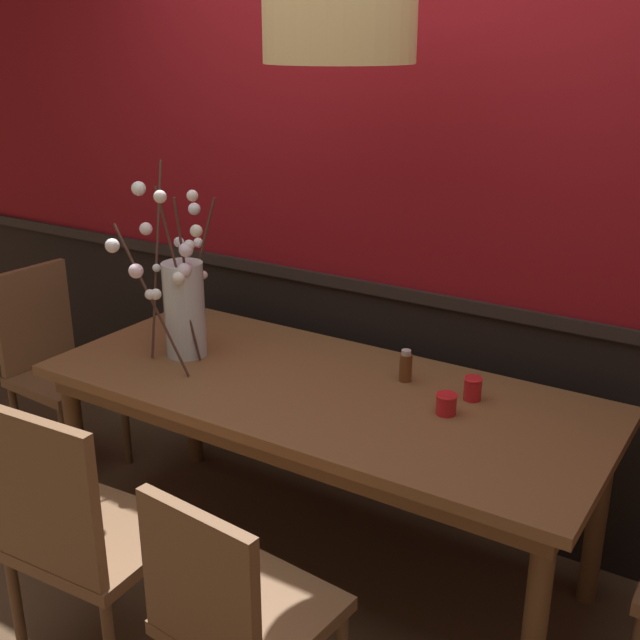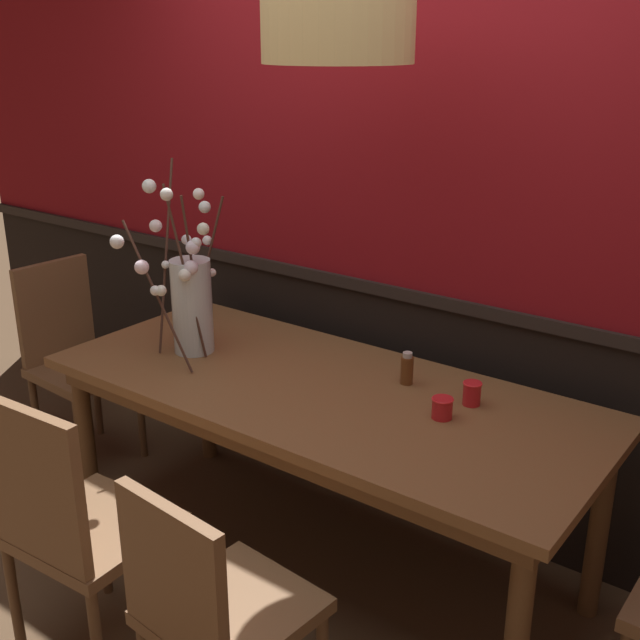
# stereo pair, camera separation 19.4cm
# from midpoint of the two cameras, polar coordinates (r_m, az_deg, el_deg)

# --- Properties ---
(ground_plane) EXTENTS (24.00, 24.00, 0.00)m
(ground_plane) POSITION_cam_midpoint_polar(r_m,az_deg,el_deg) (3.26, -1.78, -17.18)
(ground_plane) COLOR brown
(back_wall) EXTENTS (5.68, 0.14, 2.72)m
(back_wall) POSITION_cam_midpoint_polar(r_m,az_deg,el_deg) (3.18, 4.21, 8.76)
(back_wall) COLOR black
(back_wall) RESTS_ON ground
(dining_table) EXTENTS (2.08, 0.88, 0.77)m
(dining_table) POSITION_cam_midpoint_polar(r_m,az_deg,el_deg) (2.90, -1.93, -6.26)
(dining_table) COLOR brown
(dining_table) RESTS_ON ground
(chair_near_side_right) EXTENTS (0.44, 0.46, 0.88)m
(chair_near_side_right) POSITION_cam_midpoint_polar(r_m,az_deg,el_deg) (2.29, -8.77, -20.38)
(chair_near_side_right) COLOR brown
(chair_near_side_right) RESTS_ON ground
(chair_far_side_right) EXTENTS (0.45, 0.42, 0.88)m
(chair_far_side_right) POSITION_cam_midpoint_polar(r_m,az_deg,el_deg) (3.55, 10.68, -4.86)
(chair_far_side_right) COLOR brown
(chair_far_side_right) RESTS_ON ground
(chair_far_side_left) EXTENTS (0.44, 0.43, 0.93)m
(chair_far_side_left) POSITION_cam_midpoint_polar(r_m,az_deg,el_deg) (3.79, 1.28, -2.61)
(chair_far_side_left) COLOR brown
(chair_far_side_left) RESTS_ON ground
(chair_head_west_end) EXTENTS (0.45, 0.43, 0.97)m
(chair_head_west_end) POSITION_cam_midpoint_polar(r_m,az_deg,el_deg) (3.91, -20.10, -2.81)
(chair_head_west_end) COLOR brown
(chair_head_west_end) RESTS_ON ground
(chair_near_side_left) EXTENTS (0.48, 0.47, 0.98)m
(chair_near_side_left) POSITION_cam_midpoint_polar(r_m,az_deg,el_deg) (2.62, -19.26, -14.24)
(chair_near_side_left) COLOR brown
(chair_near_side_left) RESTS_ON ground
(vase_with_blossoms) EXTENTS (0.37, 0.55, 0.75)m
(vase_with_blossoms) POSITION_cam_midpoint_polar(r_m,az_deg,el_deg) (3.12, -11.72, 1.15)
(vase_with_blossoms) COLOR silver
(vase_with_blossoms) RESTS_ON dining_table
(candle_holder_nearer_center) EXTENTS (0.07, 0.07, 0.07)m
(candle_holder_nearer_center) POSITION_cam_midpoint_polar(r_m,az_deg,el_deg) (2.66, 7.08, -6.08)
(candle_holder_nearer_center) COLOR red
(candle_holder_nearer_center) RESTS_ON dining_table
(candle_holder_nearer_edge) EXTENTS (0.07, 0.07, 0.08)m
(candle_holder_nearer_edge) POSITION_cam_midpoint_polar(r_m,az_deg,el_deg) (2.77, 9.06, -4.95)
(candle_holder_nearer_edge) COLOR red
(candle_holder_nearer_edge) RESTS_ON dining_table
(condiment_bottle) EXTENTS (0.05, 0.05, 0.12)m
(condiment_bottle) POSITION_cam_midpoint_polar(r_m,az_deg,el_deg) (2.89, 4.33, -3.40)
(condiment_bottle) COLOR brown
(condiment_bottle) RESTS_ON dining_table
(pendant_lamp) EXTENTS (0.47, 0.47, 0.84)m
(pendant_lamp) POSITION_cam_midpoint_polar(r_m,az_deg,el_deg) (2.53, -0.91, 20.76)
(pendant_lamp) COLOR tan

